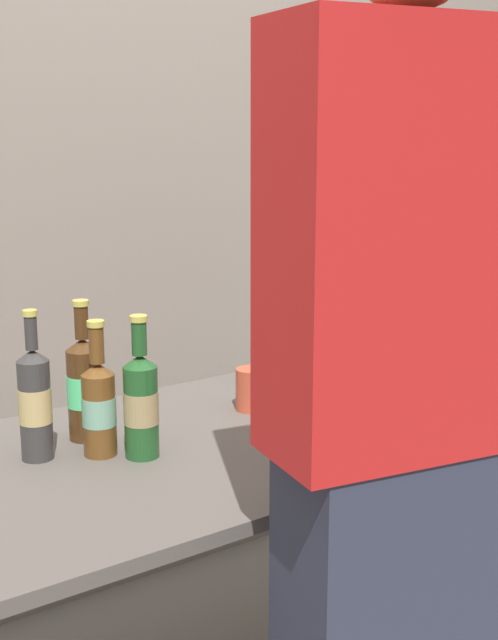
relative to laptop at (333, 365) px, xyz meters
The scene contains 9 objects.
desk 0.50m from the laptop, 162.20° to the right, with size 1.60×0.77×0.77m.
laptop is the anchor object (origin of this frame).
beer_bottle_green 0.70m from the laptop, behind, with size 0.07×0.07×0.31m.
beer_bottle_brown 0.83m from the laptop, behind, with size 0.07×0.07×0.31m.
beer_bottle_dark 0.72m from the laptop, behind, with size 0.07×0.07×0.28m.
beer_bottle_amber 0.67m from the laptop, 166.70° to the right, with size 0.07×0.07×0.30m.
person_figure 0.88m from the laptop, 124.82° to the right, with size 0.44×0.32×1.83m.
coffee_mug 0.30m from the laptop, behind, with size 0.11×0.07×0.10m.
back_wall 0.95m from the laptop, 123.46° to the left, with size 6.00×0.10×2.60m, color gray.
Camera 1 is at (-1.00, -1.50, 1.44)m, focal length 48.63 mm.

